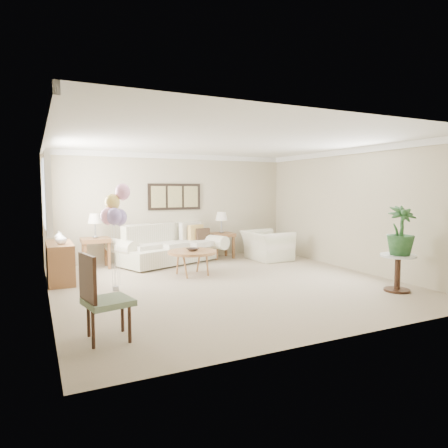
% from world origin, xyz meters
% --- Properties ---
extents(ground_plane, '(6.00, 6.00, 0.00)m').
position_xyz_m(ground_plane, '(0.00, 0.00, 0.00)').
color(ground_plane, tan).
extents(room_shell, '(6.04, 6.04, 2.60)m').
position_xyz_m(room_shell, '(-0.11, 0.09, 1.63)').
color(room_shell, '#B8AC91').
rests_on(room_shell, ground).
extents(wall_art_triptych, '(1.35, 0.06, 0.65)m').
position_xyz_m(wall_art_triptych, '(0.00, 2.96, 1.55)').
color(wall_art_triptych, black).
rests_on(wall_art_triptych, ground).
extents(sofa, '(2.80, 1.69, 0.92)m').
position_xyz_m(sofa, '(-0.35, 2.43, 0.36)').
color(sofa, silver).
rests_on(sofa, ground).
extents(end_table_left, '(0.61, 0.56, 0.67)m').
position_xyz_m(end_table_left, '(-1.97, 2.55, 0.56)').
color(end_table_left, olive).
rests_on(end_table_left, ground).
extents(end_table_right, '(0.58, 0.53, 0.63)m').
position_xyz_m(end_table_right, '(1.10, 2.57, 0.53)').
color(end_table_right, olive).
rests_on(end_table_right, ground).
extents(lamp_left, '(0.31, 0.31, 0.54)m').
position_xyz_m(lamp_left, '(-1.97, 2.55, 1.08)').
color(lamp_left, gray).
rests_on(lamp_left, end_table_left).
extents(lamp_right, '(0.30, 0.30, 0.53)m').
position_xyz_m(lamp_right, '(1.10, 2.57, 1.04)').
color(lamp_right, gray).
rests_on(lamp_right, end_table_right).
extents(coffee_table, '(0.99, 0.99, 0.50)m').
position_xyz_m(coffee_table, '(-0.31, 0.98, 0.46)').
color(coffee_table, '#A77E47').
rests_on(coffee_table, ground).
extents(decor_bowl, '(0.27, 0.27, 0.06)m').
position_xyz_m(decor_bowl, '(-0.32, 0.94, 0.53)').
color(decor_bowl, black).
rests_on(decor_bowl, coffee_table).
extents(armchair, '(1.01, 1.14, 0.71)m').
position_xyz_m(armchair, '(2.00, 1.84, 0.35)').
color(armchair, silver).
rests_on(armchair, ground).
extents(side_table, '(0.58, 0.58, 0.63)m').
position_xyz_m(side_table, '(2.38, -1.73, 0.48)').
color(side_table, silver).
rests_on(side_table, ground).
extents(potted_plant, '(0.58, 0.58, 0.83)m').
position_xyz_m(potted_plant, '(2.37, -1.77, 1.05)').
color(potted_plant, '#1C461A').
rests_on(potted_plant, side_table).
extents(accent_chair, '(0.59, 0.59, 1.01)m').
position_xyz_m(accent_chair, '(-2.51, -1.86, 0.53)').
color(accent_chair, gray).
rests_on(accent_chair, ground).
extents(credenza, '(0.46, 1.20, 0.74)m').
position_xyz_m(credenza, '(-2.76, 1.50, 0.37)').
color(credenza, olive).
rests_on(credenza, ground).
extents(vase_white, '(0.21, 0.21, 0.21)m').
position_xyz_m(vase_white, '(-2.74, 1.27, 0.84)').
color(vase_white, white).
rests_on(vase_white, credenza).
extents(vase_sage, '(0.18, 0.18, 0.18)m').
position_xyz_m(vase_sage, '(-2.74, 1.83, 0.83)').
color(vase_sage, silver).
rests_on(vase_sage, credenza).
extents(balloon_cluster, '(0.53, 0.44, 1.84)m').
position_xyz_m(balloon_cluster, '(-1.92, 0.37, 1.40)').
color(balloon_cluster, gray).
rests_on(balloon_cluster, ground).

